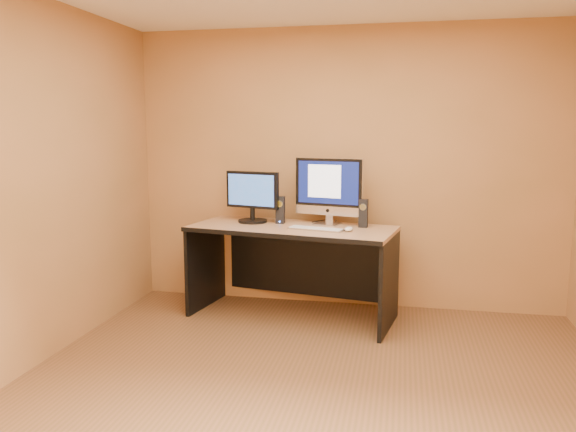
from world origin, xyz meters
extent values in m
plane|color=brown|center=(0.00, 0.00, 0.00)|extent=(4.00, 4.00, 0.00)
cube|color=#B8B8BD|center=(-0.19, 1.39, 0.83)|extent=(0.49, 0.23, 0.02)
ellipsoid|color=silver|center=(0.09, 1.39, 0.84)|extent=(0.09, 0.12, 0.04)
cylinder|color=black|center=(-0.07, 1.78, 0.82)|extent=(0.02, 0.24, 0.01)
cylinder|color=black|center=(-0.23, 1.84, 0.82)|extent=(0.12, 0.17, 0.01)
camera|label=1|loc=(0.51, -3.25, 1.67)|focal=35.00mm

